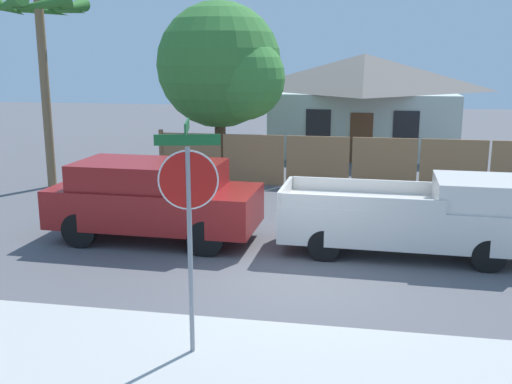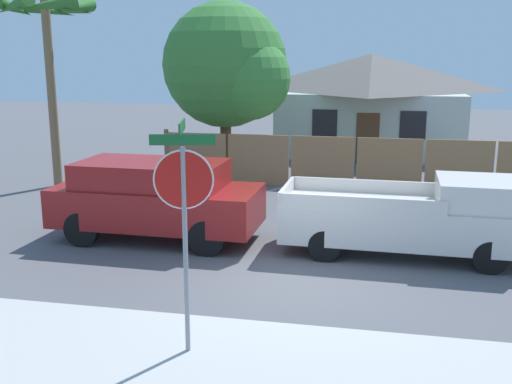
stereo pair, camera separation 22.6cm
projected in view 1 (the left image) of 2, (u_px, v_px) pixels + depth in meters
name	position (u px, v px, depth m)	size (l,w,h in m)	color
ground_plane	(297.00, 278.00, 11.61)	(80.00, 80.00, 0.00)	#56565B
sidewalk_strip	(267.00, 373.00, 8.16)	(36.00, 3.20, 0.01)	#B2B2AD
wooden_fence	(350.00, 163.00, 19.35)	(12.92, 0.12, 1.77)	#997047
house	(363.00, 100.00, 27.22)	(8.28, 7.98, 4.30)	#B2C1B7
oak_tree	(224.00, 68.00, 21.04)	(4.64, 4.42, 6.11)	brown
palm_tree	(40.00, 23.00, 18.57)	(2.95, 3.17, 6.03)	brown
red_suv	(154.00, 197.00, 13.85)	(4.81, 2.12, 1.85)	maroon
orange_pickup	(414.00, 217.00, 12.86)	(5.32, 1.98, 1.73)	silver
stop_sign	(189.00, 198.00, 8.25)	(0.88, 0.79, 3.37)	gray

